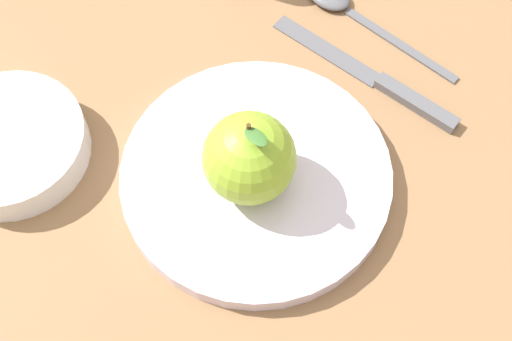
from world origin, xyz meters
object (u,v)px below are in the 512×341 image
Objects in this scene: apple at (249,158)px; side_bowl at (8,142)px; spoon at (345,6)px; dinner_plate at (256,175)px; knife at (380,81)px.

apple reaches higher than side_bowl.
side_bowl is 0.77× the size of spoon.
spoon is at bearing 122.41° from dinner_plate.
side_bowl is at bearing -130.46° from dinner_plate.
spoon is at bearing 85.69° from side_bowl.
apple is (0.00, -0.01, 0.05)m from dinner_plate.
side_bowl is (-0.14, -0.17, 0.01)m from dinner_plate.
dinner_plate is 0.16m from knife.
apple reaches higher than knife.
spoon is (-0.12, 0.19, -0.05)m from apple.
dinner_plate is 1.71× the size of side_bowl.
side_bowl reaches higher than dinner_plate.
knife is at bearing 98.80° from dinner_plate.
side_bowl is at bearing -110.11° from knife.
knife is at bearing -16.28° from spoon.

